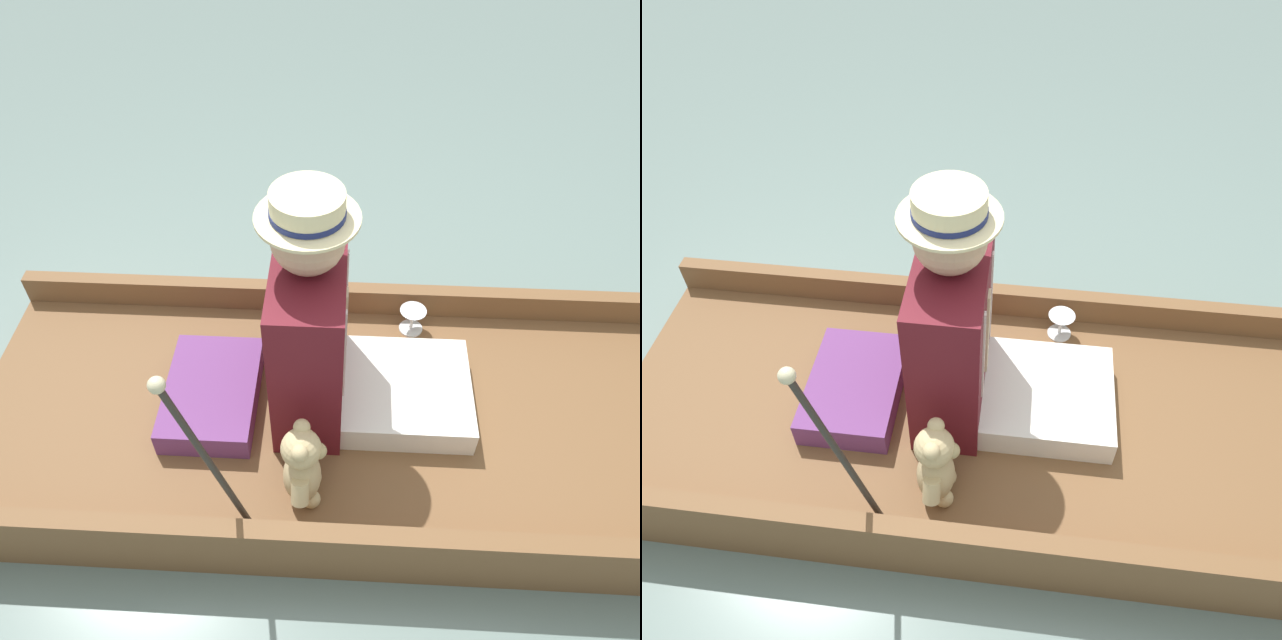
{
  "view_description": "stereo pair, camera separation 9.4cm",
  "coord_description": "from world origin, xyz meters",
  "views": [
    {
      "loc": [
        1.3,
        -0.11,
        2.01
      ],
      "look_at": [
        -0.05,
        -0.18,
        0.57
      ],
      "focal_mm": 35.0,
      "sensor_mm": 36.0,
      "label": 1
    },
    {
      "loc": [
        1.29,
        -0.01,
        2.01
      ],
      "look_at": [
        -0.05,
        -0.18,
        0.57
      ],
      "focal_mm": 35.0,
      "sensor_mm": 36.0,
      "label": 2
    }
  ],
  "objects": [
    {
      "name": "teddy_bear",
      "position": [
        0.33,
        -0.21,
        0.31
      ],
      "size": [
        0.24,
        0.14,
        0.34
      ],
      "color": "tan",
      "rests_on": "punt_boat"
    },
    {
      "name": "seated_person",
      "position": [
        -0.05,
        -0.14,
        0.49
      ],
      "size": [
        0.47,
        0.71,
        0.9
      ],
      "rotation": [
        0.0,
        0.0,
        0.07
      ],
      "color": "white",
      "rests_on": "punt_boat"
    },
    {
      "name": "seat_cushion",
      "position": [
        -0.01,
        -0.56,
        0.21
      ],
      "size": [
        0.45,
        0.32,
        0.1
      ],
      "color": "#6B3875",
      "rests_on": "punt_boat"
    },
    {
      "name": "wine_glass",
      "position": [
        -0.41,
        0.17,
        0.23
      ],
      "size": [
        0.1,
        0.1,
        0.11
      ],
      "color": "silver",
      "rests_on": "punt_boat"
    },
    {
      "name": "walking_cane",
      "position": [
        0.44,
        -0.47,
        0.59
      ],
      "size": [
        0.04,
        0.19,
        0.73
      ],
      "color": "#2D2823",
      "rests_on": "punt_boat"
    },
    {
      "name": "ground_plane",
      "position": [
        0.0,
        0.0,
        0.0
      ],
      "size": [
        16.0,
        16.0,
        0.0
      ],
      "primitive_type": "plane",
      "color": "slate"
    },
    {
      "name": "punt_boat",
      "position": [
        0.0,
        0.0,
        0.09
      ],
      "size": [
        1.09,
        2.84,
        0.28
      ],
      "color": "brown",
      "rests_on": "ground_plane"
    }
  ]
}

